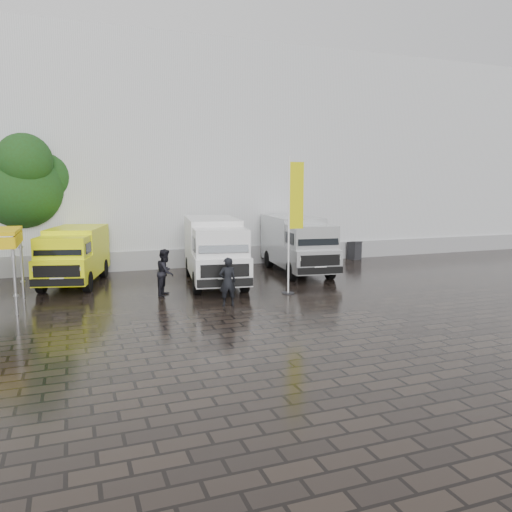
{
  "coord_description": "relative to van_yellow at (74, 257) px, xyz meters",
  "views": [
    {
      "loc": [
        -8.17,
        -17.96,
        4.34
      ],
      "look_at": [
        -0.68,
        2.2,
        1.29
      ],
      "focal_mm": 35.0,
      "sensor_mm": 36.0,
      "label": 1
    }
  ],
  "objects": [
    {
      "name": "van_silver",
      "position": [
        10.48,
        -0.66,
        0.15
      ],
      "size": [
        2.88,
        6.61,
        2.78
      ],
      "primitive_type": null,
      "rotation": [
        0.0,
        0.0,
        -0.12
      ],
      "color": "silver",
      "rests_on": "ground"
    },
    {
      "name": "van_yellow",
      "position": [
        0.0,
        0.0,
        0.0
      ],
      "size": [
        3.33,
        5.72,
        2.48
      ],
      "primitive_type": null,
      "rotation": [
        0.0,
        0.0,
        -0.25
      ],
      "color": "#F4FF0D",
      "rests_on": "ground"
    },
    {
      "name": "hall_plinth",
      "position": [
        10.12,
        2.82,
        -0.74
      ],
      "size": [
        44.0,
        0.15,
        1.0
      ],
      "primitive_type": "cube",
      "color": "gray",
      "rests_on": "ground"
    },
    {
      "name": "person_front",
      "position": [
        5.15,
        -6.13,
        -0.35
      ],
      "size": [
        0.66,
        0.44,
        1.78
      ],
      "primitive_type": "imported",
      "rotation": [
        0.0,
        0.0,
        3.12
      ],
      "color": "black",
      "rests_on": "ground"
    },
    {
      "name": "tree",
      "position": [
        -2.29,
        3.37,
        3.23
      ],
      "size": [
        3.88,
        3.98,
        6.96
      ],
      "color": "black",
      "rests_on": "ground"
    },
    {
      "name": "person_tent",
      "position": [
        3.37,
        -3.55,
        -0.31
      ],
      "size": [
        1.03,
        1.12,
        1.85
      ],
      "primitive_type": "imported",
      "rotation": [
        0.0,
        0.0,
        1.11
      ],
      "color": "black",
      "rests_on": "ground"
    },
    {
      "name": "wheelie_bin",
      "position": [
        15.59,
        2.27,
        -0.71
      ],
      "size": [
        0.79,
        0.79,
        1.06
      ],
      "primitive_type": "cube",
      "rotation": [
        0.0,
        0.0,
        0.28
      ],
      "color": "black",
      "rests_on": "ground"
    },
    {
      "name": "flagpole",
      "position": [
        8.24,
        -5.0,
        1.85
      ],
      "size": [
        0.88,
        0.5,
        5.48
      ],
      "color": "black",
      "rests_on": "ground"
    },
    {
      "name": "van_white",
      "position": [
        5.85,
        -1.87,
        0.19
      ],
      "size": [
        3.18,
        6.87,
        2.86
      ],
      "primitive_type": null,
      "rotation": [
        0.0,
        0.0,
        -0.15
      ],
      "color": "white",
      "rests_on": "ground"
    },
    {
      "name": "exhibition_hall",
      "position": [
        10.12,
        10.87,
        4.76
      ],
      "size": [
        44.0,
        16.0,
        12.0
      ],
      "primitive_type": "cube",
      "color": "silver",
      "rests_on": "ground"
    },
    {
      "name": "ground",
      "position": [
        8.12,
        -5.13,
        -1.24
      ],
      "size": [
        120.0,
        120.0,
        0.0
      ],
      "primitive_type": "plane",
      "color": "black",
      "rests_on": "ground"
    }
  ]
}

